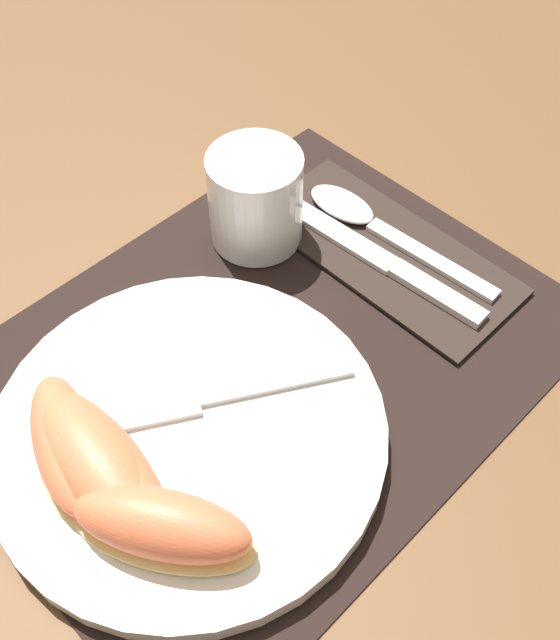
{
  "coord_description": "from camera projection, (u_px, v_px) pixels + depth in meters",
  "views": [
    {
      "loc": [
        -0.22,
        -0.24,
        0.46
      ],
      "look_at": [
        0.02,
        0.0,
        0.02
      ],
      "focal_mm": 42.0,
      "sensor_mm": 36.0,
      "label": 1
    }
  ],
  "objects": [
    {
      "name": "citrus_wedge_3",
      "position": [
        163.0,
        526.0,
        0.44
      ],
      "size": [
        0.1,
        0.12,
        0.04
      ],
      "color": "#F4DB84",
      "rests_on": "plate"
    },
    {
      "name": "citrus_wedge_0",
      "position": [
        66.0,
        445.0,
        0.48
      ],
      "size": [
        0.08,
        0.12,
        0.03
      ],
      "color": "#F4DB84",
      "rests_on": "plate"
    },
    {
      "name": "napkin",
      "position": [
        385.0,
        251.0,
        0.62
      ],
      "size": [
        0.1,
        0.23,
        0.0
      ],
      "color": "#2D231E",
      "rests_on": "placemat"
    },
    {
      "name": "citrus_wedge_2",
      "position": [
        118.0,
        470.0,
        0.47
      ],
      "size": [
        0.06,
        0.13,
        0.03
      ],
      "color": "#F4DB84",
      "rests_on": "plate"
    },
    {
      "name": "plate",
      "position": [
        189.0,
        433.0,
        0.51
      ],
      "size": [
        0.27,
        0.27,
        0.02
      ],
      "color": "white",
      "rests_on": "placemat"
    },
    {
      "name": "ground_plane",
      "position": [
        267.0,
        357.0,
        0.56
      ],
      "size": [
        3.0,
        3.0,
        0.0
      ],
      "primitive_type": "plane",
      "color": "brown"
    },
    {
      "name": "placemat",
      "position": [
        267.0,
        355.0,
        0.56
      ],
      "size": [
        0.44,
        0.33,
        0.0
      ],
      "color": "black",
      "rests_on": "ground_plane"
    },
    {
      "name": "fork",
      "position": [
        210.0,
        396.0,
        0.52
      ],
      "size": [
        0.16,
        0.11,
        0.0
      ],
      "color": "silver",
      "rests_on": "plate"
    },
    {
      "name": "citrus_wedge_1",
      "position": [
        98.0,
        465.0,
        0.47
      ],
      "size": [
        0.07,
        0.13,
        0.04
      ],
      "color": "#F4DB84",
      "rests_on": "plate"
    },
    {
      "name": "spoon",
      "position": [
        365.0,
        218.0,
        0.64
      ],
      "size": [
        0.04,
        0.19,
        0.01
      ],
      "color": "silver",
      "rests_on": "napkin"
    },
    {
      "name": "knife",
      "position": [
        378.0,
        258.0,
        0.61
      ],
      "size": [
        0.03,
        0.21,
        0.01
      ],
      "color": "silver",
      "rests_on": "napkin"
    },
    {
      "name": "juice_glass",
      "position": [
        256.0,
        204.0,
        0.61
      ],
      "size": [
        0.08,
        0.08,
        0.08
      ],
      "color": "silver",
      "rests_on": "placemat"
    }
  ]
}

